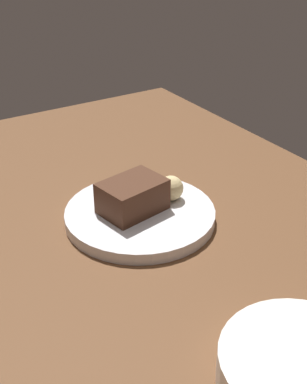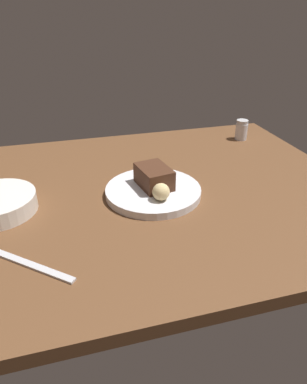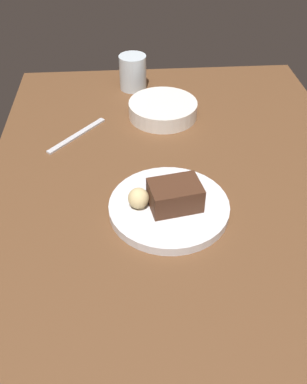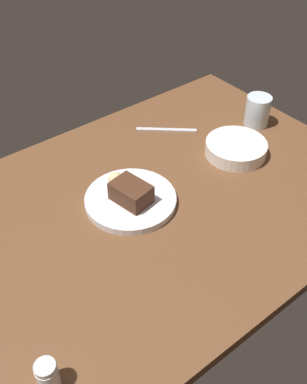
{
  "view_description": "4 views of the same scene",
  "coord_description": "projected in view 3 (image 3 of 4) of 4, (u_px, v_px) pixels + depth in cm",
  "views": [
    {
      "loc": [
        54.89,
        -32.32,
        48.18
      ],
      "look_at": [
        -4.76,
        4.93,
        8.19
      ],
      "focal_mm": 48.78,
      "sensor_mm": 36.0,
      "label": 1
    },
    {
      "loc": [
        14.28,
        76.63,
        46.04
      ],
      "look_at": [
        -5.09,
        6.57,
        5.71
      ],
      "focal_mm": 32.52,
      "sensor_mm": 36.0,
      "label": 2
    },
    {
      "loc": [
        -67.69,
        10.67,
        61.14
      ],
      "look_at": [
        -5.46,
        6.18,
        7.72
      ],
      "focal_mm": 39.83,
      "sensor_mm": 36.0,
      "label": 3
    },
    {
      "loc": [
        -55.46,
        -69.09,
        84.36
      ],
      "look_at": [
        -0.4,
        0.54,
        5.46
      ],
      "focal_mm": 42.78,
      "sensor_mm": 36.0,
      "label": 4
    }
  ],
  "objects": [
    {
      "name": "side_bowl",
      "position": [
        163.0,
        109.0,
        1.12
      ],
      "size": [
        17.94,
        17.94,
        4.03
      ],
      "primitive_type": "cylinder",
      "color": "white",
      "rests_on": "dining_table"
    },
    {
      "name": "butter_knife",
      "position": [
        77.0,
        135.0,
        1.05
      ],
      "size": [
        15.23,
        13.56,
        0.5
      ],
      "primitive_type": "cube",
      "rotation": [
        0.0,
        0.0,
        2.42
      ],
      "color": "silver",
      "rests_on": "dining_table"
    },
    {
      "name": "dessert_plate",
      "position": [
        169.0,
        207.0,
        0.84
      ],
      "size": [
        23.89,
        23.89,
        1.91
      ],
      "primitive_type": "cylinder",
      "color": "silver",
      "rests_on": "dining_table"
    },
    {
      "name": "chocolate_cake_slice",
      "position": [
        175.0,
        195.0,
        0.82
      ],
      "size": [
        8.65,
        10.9,
        5.14
      ],
      "primitive_type": "cube",
      "rotation": [
        0.0,
        0.0,
        1.75
      ],
      "color": "#472819",
      "rests_on": "dessert_plate"
    },
    {
      "name": "dining_table",
      "position": [
        181.0,
        196.0,
        0.91
      ],
      "size": [
        120.0,
        84.0,
        3.0
      ],
      "primitive_type": "cube",
      "color": "brown",
      "rests_on": "ground"
    },
    {
      "name": "bread_roll",
      "position": [
        138.0,
        198.0,
        0.82
      ],
      "size": [
        4.11,
        4.11,
        4.11
      ],
      "primitive_type": "sphere",
      "color": "#DBC184",
      "rests_on": "dessert_plate"
    },
    {
      "name": "water_glass",
      "position": [
        133.0,
        72.0,
        1.22
      ],
      "size": [
        7.77,
        7.77,
        9.72
      ],
      "primitive_type": "cylinder",
      "color": "silver",
      "rests_on": "dining_table"
    }
  ]
}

